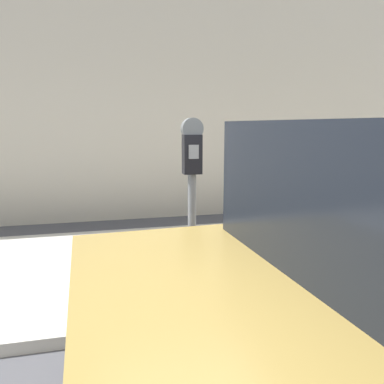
% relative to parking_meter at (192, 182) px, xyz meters
% --- Properties ---
extents(sidewalk, '(24.00, 2.80, 0.10)m').
position_rel_parking_meter_xyz_m(sidewalk, '(0.41, 0.93, -1.09)').
color(sidewalk, '#BCB7AD').
rests_on(sidewalk, ground_plane).
extents(building_facade, '(24.00, 0.30, 6.55)m').
position_rel_parking_meter_xyz_m(building_facade, '(0.41, 3.47, 2.13)').
color(building_facade, beige).
rests_on(building_facade, ground_plane).
extents(parking_meter, '(0.18, 0.13, 1.59)m').
position_rel_parking_meter_xyz_m(parking_meter, '(0.00, 0.00, 0.00)').
color(parking_meter, slate).
rests_on(parking_meter, sidewalk).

